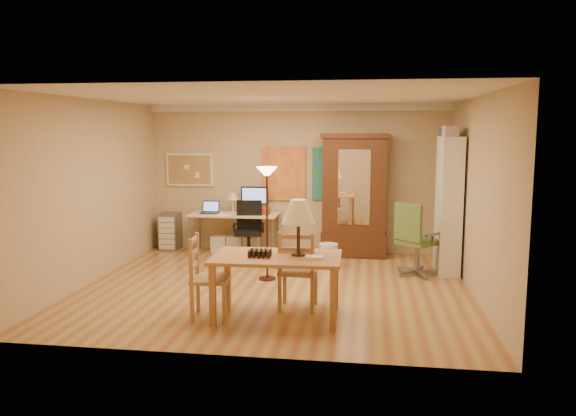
# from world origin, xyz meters

# --- Properties ---
(floor) EXTENTS (5.50, 5.50, 0.00)m
(floor) POSITION_xyz_m (0.00, 0.00, 0.00)
(floor) COLOR #9C5F37
(floor) RESTS_ON ground
(crown_molding) EXTENTS (5.50, 0.08, 0.12)m
(crown_molding) POSITION_xyz_m (0.00, 2.46, 2.64)
(crown_molding) COLOR white
(crown_molding) RESTS_ON floor
(corkboard) EXTENTS (0.90, 0.04, 0.62)m
(corkboard) POSITION_xyz_m (-2.05, 2.47, 1.50)
(corkboard) COLOR tan
(corkboard) RESTS_ON floor
(art_panel_left) EXTENTS (0.80, 0.04, 1.00)m
(art_panel_left) POSITION_xyz_m (-0.25, 2.47, 1.45)
(art_panel_left) COLOR yellow
(art_panel_left) RESTS_ON floor
(art_panel_right) EXTENTS (0.75, 0.04, 0.95)m
(art_panel_right) POSITION_xyz_m (0.65, 2.47, 1.45)
(art_panel_right) COLOR teal
(art_panel_right) RESTS_ON floor
(dining_table) EXTENTS (1.54, 0.95, 1.43)m
(dining_table) POSITION_xyz_m (0.32, -1.27, 0.91)
(dining_table) COLOR olive
(dining_table) RESTS_ON floor
(ladder_chair_back) EXTENTS (0.48, 0.46, 1.01)m
(ladder_chair_back) POSITION_xyz_m (0.44, -0.93, 0.47)
(ladder_chair_back) COLOR #9F6948
(ladder_chair_back) RESTS_ON floor
(ladder_chair_left) EXTENTS (0.49, 0.51, 1.00)m
(ladder_chair_left) POSITION_xyz_m (-0.59, -1.40, 0.47)
(ladder_chair_left) COLOR #9F6948
(ladder_chair_left) RESTS_ON floor
(torchiere_lamp) EXTENTS (0.31, 0.31, 1.71)m
(torchiere_lamp) POSITION_xyz_m (-0.19, 0.40, 1.37)
(torchiere_lamp) COLOR #3B1E17
(torchiere_lamp) RESTS_ON floor
(computer_desk) EXTENTS (1.61, 0.70, 1.22)m
(computer_desk) POSITION_xyz_m (-1.08, 2.16, 0.45)
(computer_desk) COLOR beige
(computer_desk) RESTS_ON floor
(office_chair_black) EXTENTS (0.62, 0.62, 1.01)m
(office_chair_black) POSITION_xyz_m (-0.77, 1.76, 0.27)
(office_chair_black) COLOR black
(office_chair_black) RESTS_ON floor
(office_chair_green) EXTENTS (0.73, 0.73, 1.14)m
(office_chair_green) POSITION_xyz_m (2.05, 0.98, 0.31)
(office_chair_green) COLOR slate
(office_chair_green) RESTS_ON floor
(drawer_cart) EXTENTS (0.34, 0.41, 0.69)m
(drawer_cart) POSITION_xyz_m (-2.40, 2.28, 0.34)
(drawer_cart) COLOR slate
(drawer_cart) RESTS_ON floor
(armoire) EXTENTS (1.19, 0.56, 2.18)m
(armoire) POSITION_xyz_m (1.05, 2.24, 0.95)
(armoire) COLOR #32200D
(armoire) RESTS_ON floor
(bookshelf) EXTENTS (0.32, 0.86, 2.14)m
(bookshelf) POSITION_xyz_m (2.55, 1.27, 1.07)
(bookshelf) COLOR white
(bookshelf) RESTS_ON floor
(wastebin) EXTENTS (0.32, 0.32, 0.40)m
(wastebin) POSITION_xyz_m (0.67, 1.28, 0.20)
(wastebin) COLOR silver
(wastebin) RESTS_ON floor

